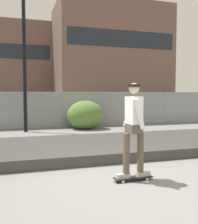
% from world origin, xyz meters
% --- Properties ---
extents(ground_plane, '(120.00, 120.00, 0.00)m').
position_xyz_m(ground_plane, '(0.00, 0.00, 0.00)').
color(ground_plane, slate).
extents(gravel_berm, '(14.22, 3.38, 0.27)m').
position_xyz_m(gravel_berm, '(0.00, 2.96, 0.14)').
color(gravel_berm, '#3D3A38').
rests_on(gravel_berm, ground_plane).
extents(skateboard, '(0.80, 0.22, 0.07)m').
position_xyz_m(skateboard, '(0.06, 0.07, 0.06)').
color(skateboard, black).
rests_on(skateboard, ground_plane).
extents(skater, '(0.72, 0.58, 1.87)m').
position_xyz_m(skater, '(0.06, 0.07, 1.14)').
color(skater, '#B2ADA8').
rests_on(skater, skateboard).
extents(chain_fence, '(23.96, 0.06, 1.85)m').
position_xyz_m(chain_fence, '(-0.00, 8.75, 0.93)').
color(chain_fence, gray).
rests_on(chain_fence, ground_plane).
extents(street_lamp, '(0.44, 0.44, 7.01)m').
position_xyz_m(street_lamp, '(-1.78, 7.80, 4.34)').
color(street_lamp, black).
rests_on(street_lamp, ground_plane).
extents(parked_car_mid, '(4.41, 1.97, 1.66)m').
position_xyz_m(parked_car_mid, '(2.11, 12.29, 0.84)').
color(parked_car_mid, silver).
rests_on(parked_car_mid, ground_plane).
extents(office_block, '(18.14, 11.07, 15.97)m').
position_xyz_m(office_block, '(12.94, 37.56, 7.99)').
color(office_block, brown).
rests_on(office_block, ground_plane).
extents(shrub_left, '(1.82, 1.49, 1.41)m').
position_xyz_m(shrub_left, '(1.08, 7.97, 0.70)').
color(shrub_left, '#567A33').
rests_on(shrub_left, ground_plane).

